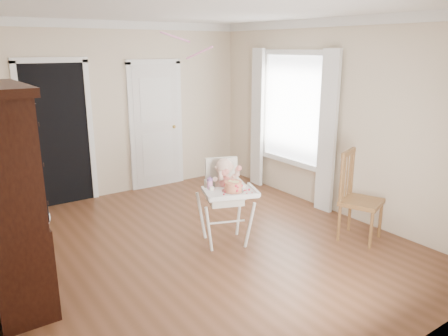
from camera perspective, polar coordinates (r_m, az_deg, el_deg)
floor at (r=5.33m, az=-3.24°, el=-10.25°), size 5.00×5.00×0.00m
ceiling at (r=4.82m, az=-3.76°, el=20.07°), size 5.00×5.00×0.00m
wall_back at (r=7.12m, az=-14.13°, el=7.27°), size 4.50×0.00×4.50m
wall_right at (r=6.35m, az=14.22°, el=6.30°), size 0.00×5.00×5.00m
crown_molding at (r=4.81m, az=-3.75°, el=19.35°), size 4.50×5.00×0.12m
doorway at (r=6.88m, az=-20.95°, el=4.40°), size 1.06×0.05×2.22m
closet_door at (r=7.43m, az=-8.84°, el=5.34°), size 0.96×0.09×2.13m
window_right at (r=6.85m, az=8.74°, el=6.71°), size 0.13×1.84×2.30m
high_chair at (r=5.19m, az=0.12°, el=-3.16°), size 0.82×0.91×1.06m
baby at (r=5.17m, az=0.06°, el=-1.41°), size 0.29×0.30×0.48m
cake at (r=4.95m, az=1.20°, el=-2.42°), size 0.26×0.26×0.12m
sippy_cup at (r=5.03m, az=-1.86°, el=-2.00°), size 0.07×0.07×0.16m
china_cabinet at (r=4.35m, az=-26.46°, el=-3.63°), size 0.53×1.20×2.02m
dining_chair at (r=5.60m, az=17.20°, el=-3.90°), size 0.59×0.59×1.11m
streamer at (r=5.97m, az=-6.45°, el=16.66°), size 0.21×0.46×0.15m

